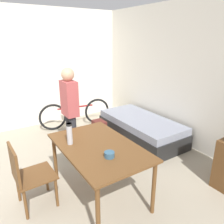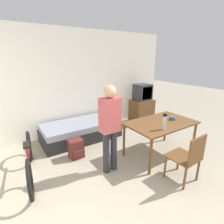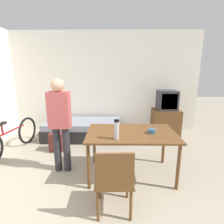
% 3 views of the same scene
% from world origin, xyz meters
% --- Properties ---
extents(ground_plane, '(20.00, 20.00, 0.00)m').
position_xyz_m(ground_plane, '(0.00, 0.00, 0.00)').
color(ground_plane, '#9E937F').
extents(wall_back, '(5.52, 0.06, 2.70)m').
position_xyz_m(wall_back, '(0.00, 3.58, 1.35)').
color(wall_back, silver).
rests_on(wall_back, ground_plane).
extents(daybed, '(1.92, 0.92, 0.44)m').
position_xyz_m(daybed, '(-0.31, 3.01, 0.22)').
color(daybed, black).
rests_on(daybed, ground_plane).
extents(tv, '(0.67, 0.51, 1.21)m').
position_xyz_m(tv, '(1.80, 3.07, 0.53)').
color(tv, brown).
rests_on(tv, ground_plane).
extents(dining_table, '(1.40, 0.88, 0.74)m').
position_xyz_m(dining_table, '(0.76, 1.39, 0.67)').
color(dining_table, brown).
rests_on(dining_table, ground_plane).
extents(wooden_chair, '(0.47, 0.47, 0.87)m').
position_xyz_m(wooden_chair, '(0.48, 0.53, 0.49)').
color(wooden_chair, brown).
rests_on(wooden_chair, ground_plane).
extents(bicycle, '(0.30, 1.69, 0.72)m').
position_xyz_m(bicycle, '(-1.65, 2.12, 0.32)').
color(bicycle, black).
rests_on(bicycle, ground_plane).
extents(person_standing, '(0.34, 0.21, 1.59)m').
position_xyz_m(person_standing, '(-0.41, 1.50, 0.92)').
color(person_standing, '#28282D').
rests_on(person_standing, ground_plane).
extents(thermos_flask, '(0.07, 0.07, 0.29)m').
position_xyz_m(thermos_flask, '(0.51, 1.11, 0.90)').
color(thermos_flask, '#B7B7BC').
rests_on(thermos_flask, dining_table).
extents(mate_bowl, '(0.12, 0.12, 0.07)m').
position_xyz_m(mate_bowl, '(1.07, 1.36, 0.78)').
color(mate_bowl, '#335670').
rests_on(mate_bowl, dining_table).
extents(backpack, '(0.28, 0.25, 0.40)m').
position_xyz_m(backpack, '(-0.76, 2.25, 0.20)').
color(backpack, '#56231E').
rests_on(backpack, ground_plane).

